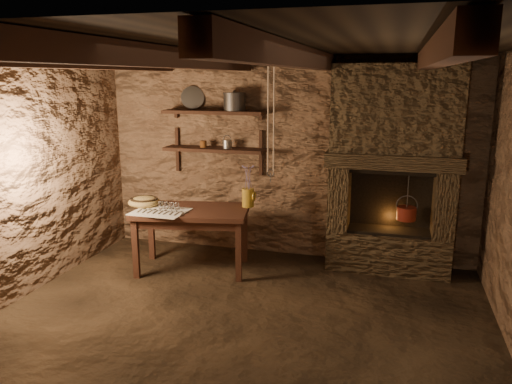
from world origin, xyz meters
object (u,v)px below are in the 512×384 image
(wooden_bowl, at_px, (144,202))
(red_pot, at_px, (406,212))
(stoneware_jug, at_px, (248,189))
(iron_stockpot, at_px, (235,103))
(work_table, at_px, (192,237))

(wooden_bowl, relative_size, red_pot, 0.67)
(stoneware_jug, bearing_deg, red_pot, -13.99)
(iron_stockpot, bearing_deg, wooden_bowl, -142.61)
(work_table, xyz_separation_m, stoneware_jug, (0.58, 0.27, 0.54))
(iron_stockpot, bearing_deg, work_table, -114.44)
(iron_stockpot, bearing_deg, stoneware_jug, -54.34)
(wooden_bowl, bearing_deg, stoneware_jug, 13.71)
(wooden_bowl, bearing_deg, red_pot, 10.82)
(work_table, bearing_deg, red_pot, 2.59)
(stoneware_jug, height_order, red_pot, stoneware_jug)
(iron_stockpot, height_order, red_pot, iron_stockpot)
(work_table, bearing_deg, wooden_bowl, 170.22)
(stoneware_jug, height_order, iron_stockpot, iron_stockpot)
(wooden_bowl, height_order, iron_stockpot, iron_stockpot)
(work_table, height_order, red_pot, red_pot)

